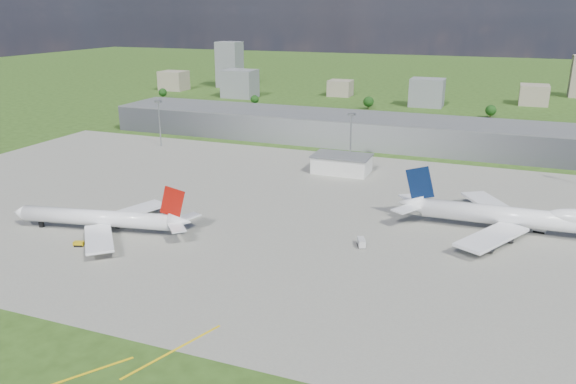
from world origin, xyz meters
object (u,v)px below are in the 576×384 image
(airliner_red_twin, at_px, (103,219))
(airliner_blue_quad, at_px, (523,218))
(van_white_far, at_px, (539,229))
(van_white_near, at_px, (361,243))
(tug_yellow, at_px, (79,244))

(airliner_red_twin, xyz_separation_m, airliner_blue_quad, (135.10, 50.33, 1.06))
(airliner_red_twin, bearing_deg, airliner_blue_quad, -170.36)
(airliner_red_twin, relative_size, van_white_far, 14.08)
(van_white_near, bearing_deg, tug_yellow, 88.42)
(airliner_blue_quad, height_order, tug_yellow, airliner_blue_quad)
(van_white_far, bearing_deg, airliner_blue_quad, -140.71)
(airliner_blue_quad, height_order, van_white_far, airliner_blue_quad)
(airliner_red_twin, distance_m, van_white_near, 88.81)
(airliner_blue_quad, xyz_separation_m, van_white_far, (5.96, 3.62, -4.72))
(tug_yellow, height_order, van_white_far, van_white_far)
(van_white_far, bearing_deg, van_white_near, -139.99)
(airliner_red_twin, distance_m, tug_yellow, 13.87)
(tug_yellow, distance_m, van_white_far, 155.80)
(airliner_red_twin, height_order, van_white_near, airliner_red_twin)
(van_white_near, bearing_deg, airliner_red_twin, 80.27)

